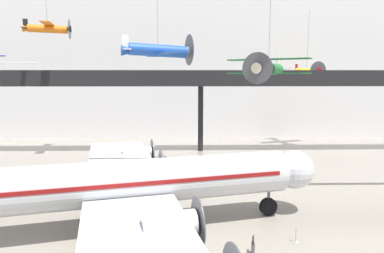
{
  "coord_description": "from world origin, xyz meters",
  "views": [
    {
      "loc": [
        -2.13,
        -16.77,
        10.21
      ],
      "look_at": [
        -1.56,
        9.91,
        6.16
      ],
      "focal_mm": 32.0,
      "sensor_mm": 36.0,
      "label": 1
    }
  ],
  "objects_px": {
    "suspended_plane_yellow_lowwing": "(307,72)",
    "stanchion_barrier": "(296,237)",
    "airliner_silver_main": "(113,185)",
    "suspended_plane_orange_highwing": "(48,28)",
    "info_sign_pedestal": "(253,247)",
    "suspended_plane_green_biplane": "(268,68)",
    "suspended_plane_blue_trainer": "(158,51)"
  },
  "relations": [
    {
      "from": "suspended_plane_yellow_lowwing",
      "to": "suspended_plane_orange_highwing",
      "type": "distance_m",
      "value": 34.33
    },
    {
      "from": "suspended_plane_yellow_lowwing",
      "to": "suspended_plane_green_biplane",
      "type": "bearing_deg",
      "value": -43.55
    },
    {
      "from": "airliner_silver_main",
      "to": "stanchion_barrier",
      "type": "xyz_separation_m",
      "value": [
        11.39,
        -1.61,
        -2.91
      ]
    },
    {
      "from": "airliner_silver_main",
      "to": "suspended_plane_blue_trainer",
      "type": "xyz_separation_m",
      "value": [
        1.8,
        15.46,
        9.44
      ]
    },
    {
      "from": "suspended_plane_green_biplane",
      "to": "stanchion_barrier",
      "type": "height_order",
      "value": "suspended_plane_green_biplane"
    },
    {
      "from": "suspended_plane_blue_trainer",
      "to": "stanchion_barrier",
      "type": "bearing_deg",
      "value": -77.28
    },
    {
      "from": "suspended_plane_blue_trainer",
      "to": "info_sign_pedestal",
      "type": "bearing_deg",
      "value": -86.67
    },
    {
      "from": "suspended_plane_yellow_lowwing",
      "to": "airliner_silver_main",
      "type": "bearing_deg",
      "value": -54.19
    },
    {
      "from": "suspended_plane_green_biplane",
      "to": "info_sign_pedestal",
      "type": "height_order",
      "value": "suspended_plane_green_biplane"
    },
    {
      "from": "suspended_plane_yellow_lowwing",
      "to": "suspended_plane_blue_trainer",
      "type": "xyz_separation_m",
      "value": [
        -19.97,
        -11.72,
        2.07
      ]
    },
    {
      "from": "suspended_plane_yellow_lowwing",
      "to": "suspended_plane_orange_highwing",
      "type": "height_order",
      "value": "suspended_plane_orange_highwing"
    },
    {
      "from": "airliner_silver_main",
      "to": "suspended_plane_blue_trainer",
      "type": "distance_m",
      "value": 18.2
    },
    {
      "from": "stanchion_barrier",
      "to": "suspended_plane_orange_highwing",
      "type": "bearing_deg",
      "value": 135.54
    },
    {
      "from": "info_sign_pedestal",
      "to": "suspended_plane_yellow_lowwing",
      "type": "bearing_deg",
      "value": 71.41
    },
    {
      "from": "stanchion_barrier",
      "to": "airliner_silver_main",
      "type": "bearing_deg",
      "value": 171.95
    },
    {
      "from": "airliner_silver_main",
      "to": "stanchion_barrier",
      "type": "bearing_deg",
      "value": -21.53
    },
    {
      "from": "suspended_plane_green_biplane",
      "to": "suspended_plane_blue_trainer",
      "type": "relative_size",
      "value": 1.03
    },
    {
      "from": "airliner_silver_main",
      "to": "suspended_plane_orange_highwing",
      "type": "distance_m",
      "value": 26.98
    },
    {
      "from": "suspended_plane_orange_highwing",
      "to": "info_sign_pedestal",
      "type": "distance_m",
      "value": 34.72
    },
    {
      "from": "airliner_silver_main",
      "to": "suspended_plane_orange_highwing",
      "type": "relative_size",
      "value": 4.95
    },
    {
      "from": "suspended_plane_green_biplane",
      "to": "suspended_plane_orange_highwing",
      "type": "distance_m",
      "value": 26.98
    },
    {
      "from": "stanchion_barrier",
      "to": "suspended_plane_blue_trainer",
      "type": "bearing_deg",
      "value": 119.33
    },
    {
      "from": "suspended_plane_yellow_lowwing",
      "to": "info_sign_pedestal",
      "type": "bearing_deg",
      "value": -39.3
    },
    {
      "from": "suspended_plane_blue_trainer",
      "to": "stanchion_barrier",
      "type": "height_order",
      "value": "suspended_plane_blue_trainer"
    },
    {
      "from": "stanchion_barrier",
      "to": "suspended_plane_yellow_lowwing",
      "type": "bearing_deg",
      "value": 70.17
    },
    {
      "from": "suspended_plane_yellow_lowwing",
      "to": "info_sign_pedestal",
      "type": "relative_size",
      "value": 7.59
    },
    {
      "from": "suspended_plane_orange_highwing",
      "to": "stanchion_barrier",
      "type": "distance_m",
      "value": 35.68
    },
    {
      "from": "suspended_plane_yellow_lowwing",
      "to": "info_sign_pedestal",
      "type": "xyz_separation_m",
      "value": [
        -13.29,
        -30.12,
        -10.16
      ]
    },
    {
      "from": "suspended_plane_blue_trainer",
      "to": "stanchion_barrier",
      "type": "relative_size",
      "value": 8.57
    },
    {
      "from": "suspended_plane_green_biplane",
      "to": "suspended_plane_blue_trainer",
      "type": "xyz_separation_m",
      "value": [
        -9.99,
        7.02,
        1.92
      ]
    },
    {
      "from": "info_sign_pedestal",
      "to": "suspended_plane_blue_trainer",
      "type": "bearing_deg",
      "value": 115.16
    },
    {
      "from": "suspended_plane_yellow_lowwing",
      "to": "stanchion_barrier",
      "type": "relative_size",
      "value": 8.75
    }
  ]
}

